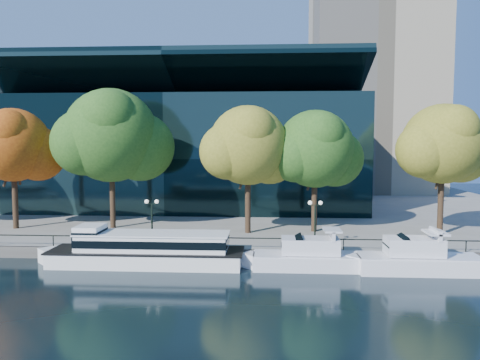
# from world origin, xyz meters

# --- Properties ---
(ground) EXTENTS (160.00, 160.00, 0.00)m
(ground) POSITION_xyz_m (0.00, 0.00, 0.00)
(ground) COLOR black
(ground) RESTS_ON ground
(promenade) EXTENTS (90.00, 67.08, 1.00)m
(promenade) POSITION_xyz_m (0.00, 36.38, 0.50)
(promenade) COLOR slate
(promenade) RESTS_ON ground
(railing) EXTENTS (88.20, 0.08, 0.99)m
(railing) POSITION_xyz_m (0.00, 3.25, 1.94)
(railing) COLOR black
(railing) RESTS_ON promenade
(convention_building) EXTENTS (50.00, 24.57, 21.43)m
(convention_building) POSITION_xyz_m (-4.00, 31.79, 8.51)
(convention_building) COLOR black
(convention_building) RESTS_ON ground
(office_tower) EXTENTS (22.50, 22.50, 65.90)m
(office_tower) POSITION_xyz_m (28.00, 55.00, 33.02)
(office_tower) COLOR tan
(office_tower) RESTS_ON ground
(tour_boat) EXTENTS (17.25, 3.85, 3.27)m
(tour_boat) POSITION_xyz_m (-1.64, 1.25, 1.39)
(tour_boat) COLOR white
(tour_boat) RESTS_ON ground
(cruiser_near) EXTENTS (11.15, 2.87, 3.23)m
(cruiser_near) POSITION_xyz_m (12.08, 1.05, 1.00)
(cruiser_near) COLOR silver
(cruiser_near) RESTS_ON ground
(cruiser_far) EXTENTS (10.59, 2.93, 3.46)m
(cruiser_far) POSITION_xyz_m (19.95, 0.49, 1.10)
(cruiser_far) COLOR silver
(cruiser_far) RESTS_ON ground
(tree_1) EXTENTS (9.54, 7.82, 12.57)m
(tree_1) POSITION_xyz_m (-17.68, 11.26, 9.59)
(tree_1) COLOR black
(tree_1) RESTS_ON promenade
(tree_2) EXTENTS (12.21, 10.01, 14.63)m
(tree_2) POSITION_xyz_m (-7.55, 12.24, 10.54)
(tree_2) COLOR black
(tree_2) RESTS_ON promenade
(tree_3) EXTENTS (9.83, 8.06, 12.68)m
(tree_3) POSITION_xyz_m (6.81, 10.39, 9.57)
(tree_3) COLOR black
(tree_3) RESTS_ON promenade
(tree_4) EXTENTS (9.77, 8.01, 12.29)m
(tree_4) POSITION_xyz_m (13.51, 11.57, 9.21)
(tree_4) COLOR black
(tree_4) RESTS_ON promenade
(tree_5) EXTENTS (9.72, 7.97, 12.78)m
(tree_5) POSITION_xyz_m (25.72, 10.74, 9.72)
(tree_5) COLOR black
(tree_5) RESTS_ON promenade
(lamp_1) EXTENTS (1.26, 0.36, 4.03)m
(lamp_1) POSITION_xyz_m (-1.57, 4.50, 3.98)
(lamp_1) COLOR black
(lamp_1) RESTS_ON promenade
(lamp_2) EXTENTS (1.26, 0.36, 4.03)m
(lamp_2) POSITION_xyz_m (12.73, 4.50, 3.98)
(lamp_2) COLOR black
(lamp_2) RESTS_ON promenade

